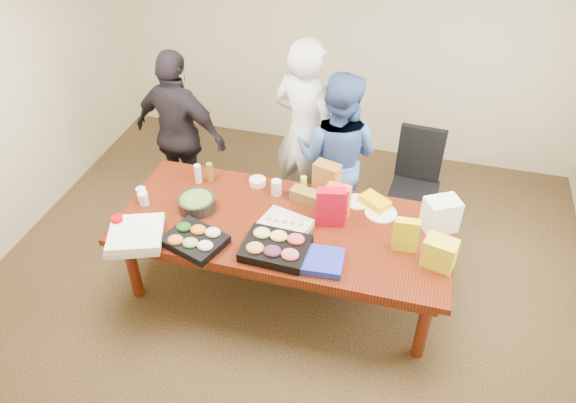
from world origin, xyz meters
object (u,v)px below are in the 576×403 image
(person_center, at_px, (305,133))
(person_right, at_px, (337,157))
(office_chair, at_px, (414,189))
(conference_table, at_px, (284,255))
(sheet_cake, at_px, (285,225))
(salad_bowl, at_px, (197,203))

(person_center, height_order, person_right, person_center)
(person_right, bearing_deg, office_chair, -160.41)
(office_chair, height_order, person_center, person_center)
(conference_table, relative_size, sheet_cake, 7.00)
(person_center, distance_m, salad_bowl, 1.31)
(person_right, bearing_deg, conference_table, 81.50)
(office_chair, xyz_separation_m, sheet_cake, (-1.00, -1.15, 0.26))
(person_center, distance_m, sheet_cake, 1.18)
(conference_table, xyz_separation_m, salad_bowl, (-0.79, 0.00, 0.43))
(conference_table, relative_size, office_chair, 2.68)
(salad_bowl, bearing_deg, person_right, 41.36)
(salad_bowl, bearing_deg, conference_table, -0.01)
(person_center, relative_size, salad_bowl, 5.96)
(person_center, bearing_deg, office_chair, -162.46)
(conference_table, bearing_deg, person_right, 74.11)
(conference_table, xyz_separation_m, sheet_cake, (0.03, -0.06, 0.41))
(conference_table, distance_m, salad_bowl, 0.89)
(sheet_cake, xyz_separation_m, salad_bowl, (-0.81, 0.06, 0.02))
(person_right, bearing_deg, salad_bowl, 48.75)
(office_chair, relative_size, salad_bowl, 3.21)
(office_chair, bearing_deg, sheet_cake, -126.79)
(office_chair, distance_m, person_center, 1.20)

